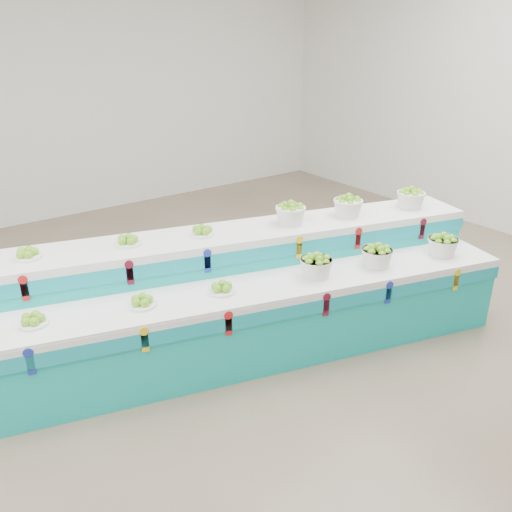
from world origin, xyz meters
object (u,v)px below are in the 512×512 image
plate_upper_mid (128,240)px  basket_lower_left (316,265)px  display_stand (256,293)px  basket_upper_right (411,198)px

plate_upper_mid → basket_lower_left: bearing=-35.9°
display_stand → plate_upper_mid: plate_upper_mid is taller
display_stand → basket_upper_right: size_ratio=15.97×
basket_lower_left → plate_upper_mid: plate_upper_mid is taller
plate_upper_mid → basket_upper_right: (2.73, -0.76, 0.06)m
basket_lower_left → plate_upper_mid: size_ratio=1.26×
display_stand → basket_lower_left: (0.36, -0.39, 0.31)m
plate_upper_mid → basket_upper_right: size_ratio=0.79×
plate_upper_mid → basket_upper_right: bearing=-15.6°
plate_upper_mid → display_stand: bearing=-30.4°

